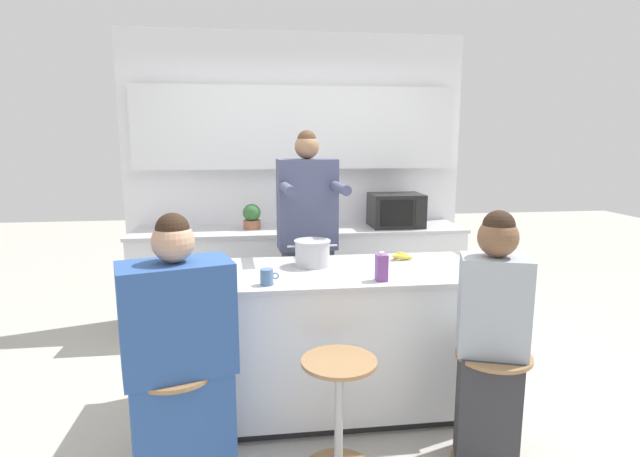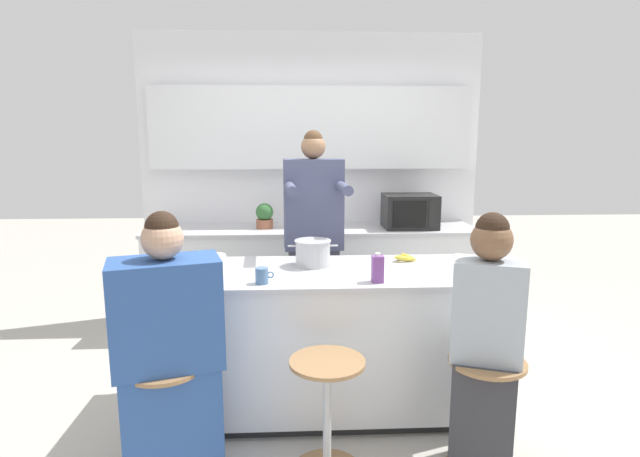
% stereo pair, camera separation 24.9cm
% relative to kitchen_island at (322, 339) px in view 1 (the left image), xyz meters
% --- Properties ---
extents(ground_plane, '(16.00, 16.00, 0.00)m').
position_rel_kitchen_island_xyz_m(ground_plane, '(0.00, 0.00, -0.47)').
color(ground_plane, '#B2ADA3').
extents(wall_back, '(3.22, 0.22, 2.70)m').
position_rel_kitchen_island_xyz_m(wall_back, '(0.00, 1.79, 1.08)').
color(wall_back, white).
rests_on(wall_back, ground_plane).
extents(back_counter, '(2.99, 0.64, 0.92)m').
position_rel_kitchen_island_xyz_m(back_counter, '(0.00, 1.48, -0.00)').
color(back_counter, silver).
rests_on(back_counter, ground_plane).
extents(kitchen_island, '(2.01, 0.78, 0.92)m').
position_rel_kitchen_island_xyz_m(kitchen_island, '(0.00, 0.00, 0.00)').
color(kitchen_island, black).
rests_on(kitchen_island, ground_plane).
extents(bar_stool_leftmost, '(0.39, 0.39, 0.63)m').
position_rel_kitchen_island_xyz_m(bar_stool_leftmost, '(-0.80, -0.68, -0.11)').
color(bar_stool_leftmost, '#997047').
rests_on(bar_stool_leftmost, ground_plane).
extents(bar_stool_center, '(0.39, 0.39, 0.63)m').
position_rel_kitchen_island_xyz_m(bar_stool_center, '(0.00, -0.66, -0.11)').
color(bar_stool_center, '#997047').
rests_on(bar_stool_center, ground_plane).
extents(bar_stool_rightmost, '(0.39, 0.39, 0.63)m').
position_rel_kitchen_island_xyz_m(bar_stool_rightmost, '(0.80, -0.70, -0.11)').
color(bar_stool_rightmost, '#997047').
rests_on(bar_stool_rightmost, ground_plane).
extents(person_cooking, '(0.47, 0.61, 1.79)m').
position_rel_kitchen_island_xyz_m(person_cooking, '(-0.02, 0.65, 0.42)').
color(person_cooking, '#383842').
rests_on(person_cooking, ground_plane).
extents(person_wrapped_blanket, '(0.57, 0.42, 1.40)m').
position_rel_kitchen_island_xyz_m(person_wrapped_blanket, '(-0.78, -0.68, 0.19)').
color(person_wrapped_blanket, '#2D5193').
rests_on(person_wrapped_blanket, ground_plane).
extents(person_seated_near, '(0.39, 0.35, 1.38)m').
position_rel_kitchen_island_xyz_m(person_seated_near, '(0.80, -0.68, 0.18)').
color(person_seated_near, '#333338').
rests_on(person_seated_near, ground_plane).
extents(cooking_pot, '(0.32, 0.23, 0.17)m').
position_rel_kitchen_island_xyz_m(cooking_pot, '(-0.04, 0.12, 0.54)').
color(cooking_pot, '#B7BABC').
rests_on(cooking_pot, kitchen_island).
extents(fruit_bowl, '(0.21, 0.21, 0.07)m').
position_rel_kitchen_island_xyz_m(fruit_bowl, '(-0.70, 0.14, 0.49)').
color(fruit_bowl, white).
rests_on(fruit_bowl, kitchen_island).
extents(coffee_cup_near, '(0.12, 0.08, 0.10)m').
position_rel_kitchen_island_xyz_m(coffee_cup_near, '(-0.78, -0.25, 0.50)').
color(coffee_cup_near, orange).
rests_on(coffee_cup_near, kitchen_island).
extents(coffee_cup_far, '(0.11, 0.07, 0.09)m').
position_rel_kitchen_island_xyz_m(coffee_cup_far, '(-0.35, -0.27, 0.50)').
color(coffee_cup_far, '#4C7099').
rests_on(coffee_cup_far, kitchen_island).
extents(banana_bunch, '(0.17, 0.12, 0.05)m').
position_rel_kitchen_island_xyz_m(banana_bunch, '(0.57, 0.20, 0.48)').
color(banana_bunch, yellow).
rests_on(banana_bunch, kitchen_island).
extents(juice_carton, '(0.06, 0.06, 0.17)m').
position_rel_kitchen_island_xyz_m(juice_carton, '(0.31, -0.27, 0.53)').
color(juice_carton, '#7A428E').
rests_on(juice_carton, kitchen_island).
extents(microwave, '(0.47, 0.37, 0.30)m').
position_rel_kitchen_island_xyz_m(microwave, '(0.89, 1.44, 0.61)').
color(microwave, black).
rests_on(microwave, back_counter).
extents(potted_plant, '(0.16, 0.16, 0.23)m').
position_rel_kitchen_island_xyz_m(potted_plant, '(-0.43, 1.48, 0.57)').
color(potted_plant, '#93563D').
rests_on(potted_plant, back_counter).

